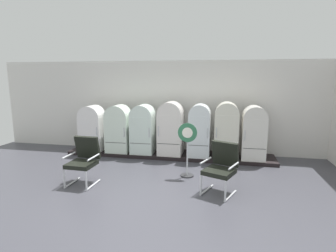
{
  "coord_description": "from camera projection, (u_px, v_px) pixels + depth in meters",
  "views": [
    {
      "loc": [
        1.52,
        -4.72,
        2.39
      ],
      "look_at": [
        0.03,
        2.75,
        0.98
      ],
      "focal_mm": 28.79,
      "sensor_mm": 36.0,
      "label": 1
    }
  ],
  "objects": [
    {
      "name": "armchair_right",
      "position": [
        221.0,
        165.0,
        5.54
      ],
      "size": [
        0.8,
        0.85,
        1.06
      ],
      "color": "silver",
      "rests_on": "ground"
    },
    {
      "name": "ground",
      "position": [
        139.0,
        201.0,
        5.28
      ],
      "size": [
        12.0,
        10.0,
        0.05
      ],
      "primitive_type": "cube",
      "color": "#3E3E46"
    },
    {
      "name": "refrigerator_3",
      "position": [
        171.0,
        127.0,
        7.91
      ],
      "size": [
        0.7,
        0.7,
        1.56
      ],
      "color": "silver",
      "rests_on": "display_plinth"
    },
    {
      "name": "refrigerator_0",
      "position": [
        92.0,
        127.0,
        8.36
      ],
      "size": [
        0.7,
        0.61,
        1.4
      ],
      "color": "white",
      "rests_on": "display_plinth"
    },
    {
      "name": "refrigerator_2",
      "position": [
        143.0,
        128.0,
        8.07
      ],
      "size": [
        0.68,
        0.67,
        1.46
      ],
      "color": "silver",
      "rests_on": "display_plinth"
    },
    {
      "name": "refrigerator_6",
      "position": [
        254.0,
        131.0,
        7.46
      ],
      "size": [
        0.64,
        0.68,
        1.49
      ],
      "color": "silver",
      "rests_on": "display_plinth"
    },
    {
      "name": "armchair_left",
      "position": [
        84.0,
        158.0,
        6.02
      ],
      "size": [
        0.66,
        0.7,
        1.06
      ],
      "color": "silver",
      "rests_on": "ground"
    },
    {
      "name": "refrigerator_5",
      "position": [
        226.0,
        129.0,
        7.58
      ],
      "size": [
        0.66,
        0.66,
        1.58
      ],
      "color": "silver",
      "rests_on": "display_plinth"
    },
    {
      "name": "refrigerator_1",
      "position": [
        119.0,
        127.0,
        8.21
      ],
      "size": [
        0.7,
        0.65,
        1.44
      ],
      "color": "silver",
      "rests_on": "display_plinth"
    },
    {
      "name": "back_wall",
      "position": [
        173.0,
        106.0,
        8.54
      ],
      "size": [
        11.76,
        0.12,
        2.87
      ],
      "color": "silver",
      "rests_on": "ground"
    },
    {
      "name": "display_plinth",
      "position": [
        169.0,
        154.0,
        8.18
      ],
      "size": [
        6.19,
        0.95,
        0.1
      ],
      "primitive_type": "cube",
      "color": "black",
      "rests_on": "ground"
    },
    {
      "name": "sign_stand",
      "position": [
        187.0,
        151.0,
        6.42
      ],
      "size": [
        0.46,
        0.32,
        1.31
      ],
      "color": "#2D2D30",
      "rests_on": "ground"
    },
    {
      "name": "refrigerator_4",
      "position": [
        200.0,
        129.0,
        7.72
      ],
      "size": [
        0.6,
        0.63,
        1.51
      ],
      "color": "white",
      "rests_on": "display_plinth"
    }
  ]
}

